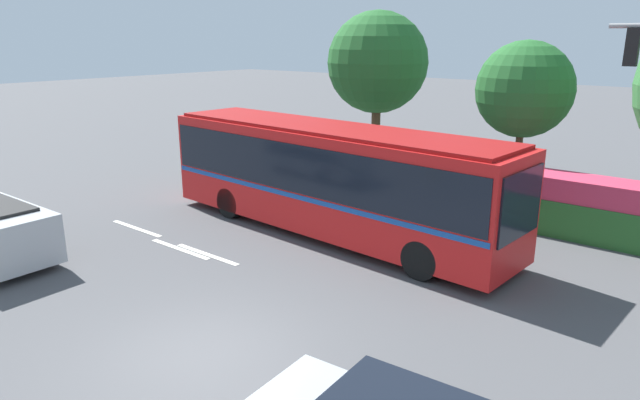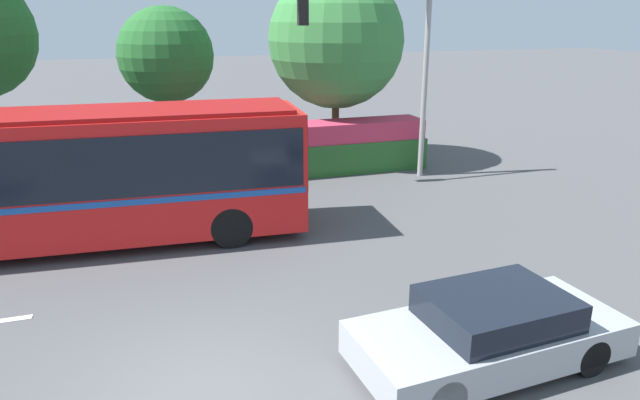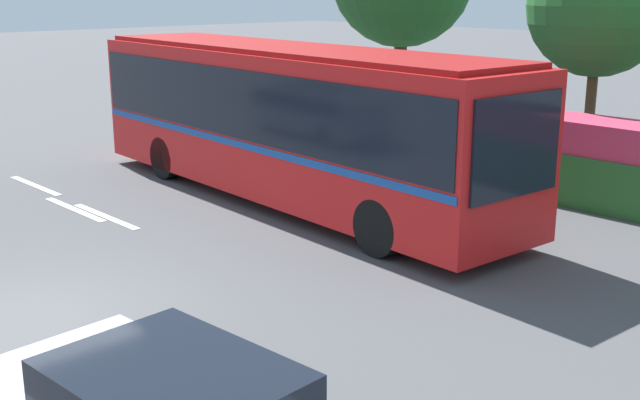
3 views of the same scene
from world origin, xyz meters
name	(u,v)px [view 2 (image 2 of 3)]	position (x,y,z in m)	size (l,w,h in m)	color
city_bus	(54,172)	(-2.40, 6.95, 1.84)	(11.76, 3.23, 3.23)	red
sedan_foreground	(490,331)	(4.51, -0.47, 0.57)	(4.46, 2.16, 1.19)	#9EA3A8
traffic_light_pole	(392,52)	(7.49, 9.92, 4.17)	(4.84, 0.24, 6.43)	gray
flowering_hedge	(304,150)	(4.97, 11.34, 0.87)	(8.78, 1.39, 1.77)	#286028
street_tree_centre	(166,55)	(0.74, 13.68, 3.97)	(3.27, 3.27, 5.62)	brown
street_tree_right	(336,40)	(6.61, 12.74, 4.44)	(4.84, 4.84, 6.86)	brown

